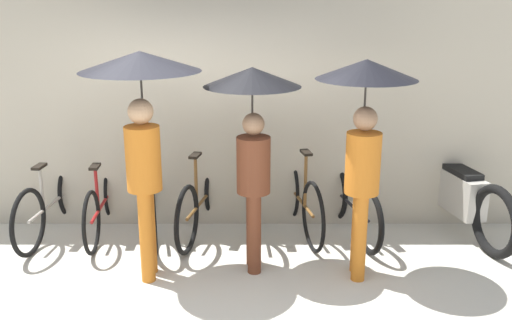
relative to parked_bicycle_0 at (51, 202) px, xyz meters
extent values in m
plane|color=beige|center=(1.67, -1.53, -0.38)|extent=(30.00, 30.00, 0.00)
cube|color=#B2A893|center=(1.67, 0.33, 0.92)|extent=(12.57, 0.12, 2.59)
torus|color=black|center=(0.05, 0.53, -0.02)|extent=(0.12, 0.72, 0.71)
torus|color=black|center=(-0.05, -0.55, -0.02)|extent=(0.12, 0.72, 0.71)
cylinder|color=#A59E93|center=(0.00, -0.01, -0.02)|extent=(0.14, 1.09, 0.04)
cylinder|color=#A59E93|center=(-0.02, -0.20, 0.22)|extent=(0.04, 0.04, 0.48)
cube|color=black|center=(-0.02, -0.20, 0.47)|extent=(0.11, 0.21, 0.03)
cylinder|color=#A59E93|center=(0.05, 0.53, 0.35)|extent=(0.04, 0.04, 0.73)
cylinder|color=#A59E93|center=(0.05, 0.53, 0.72)|extent=(0.44, 0.07, 0.03)
torus|color=black|center=(0.53, 0.51, -0.04)|extent=(0.07, 0.68, 0.68)
torus|color=black|center=(0.58, -0.50, -0.04)|extent=(0.07, 0.68, 0.68)
cylinder|color=maroon|center=(0.55, 0.00, -0.04)|extent=(0.08, 1.02, 0.04)
cylinder|color=maroon|center=(0.56, -0.17, 0.21)|extent=(0.04, 0.04, 0.49)
cube|color=black|center=(0.56, -0.17, 0.46)|extent=(0.10, 0.20, 0.03)
cylinder|color=maroon|center=(0.53, 0.51, 0.30)|extent=(0.04, 0.04, 0.69)
cylinder|color=maroon|center=(0.53, 0.51, 0.65)|extent=(0.44, 0.05, 0.03)
torus|color=black|center=(1.00, 0.54, -0.01)|extent=(0.20, 0.73, 0.74)
torus|color=black|center=(1.22, -0.52, -0.01)|extent=(0.20, 0.73, 0.74)
cylinder|color=black|center=(1.11, 0.01, -0.01)|extent=(0.25, 1.07, 0.04)
cylinder|color=black|center=(1.15, -0.17, 0.29)|extent=(0.04, 0.04, 0.58)
cube|color=black|center=(1.15, -0.17, 0.59)|extent=(0.13, 0.21, 0.03)
cylinder|color=black|center=(1.00, 0.54, 0.31)|extent=(0.04, 0.04, 0.63)
cylinder|color=black|center=(1.00, 0.54, 0.62)|extent=(0.44, 0.12, 0.03)
torus|color=black|center=(1.77, 0.57, -0.01)|extent=(0.19, 0.73, 0.73)
torus|color=black|center=(1.56, -0.50, -0.01)|extent=(0.19, 0.73, 0.73)
cylinder|color=brown|center=(1.67, 0.04, -0.01)|extent=(0.24, 1.07, 0.04)
cylinder|color=brown|center=(1.63, -0.15, 0.28)|extent=(0.04, 0.04, 0.58)
cube|color=black|center=(1.63, -0.15, 0.58)|extent=(0.13, 0.21, 0.03)
cylinder|color=brown|center=(1.77, 0.57, 0.35)|extent=(0.04, 0.04, 0.71)
cylinder|color=brown|center=(1.77, 0.57, 0.70)|extent=(0.44, 0.11, 0.03)
torus|color=black|center=(2.18, 0.55, 0.00)|extent=(0.11, 0.75, 0.75)
torus|color=black|center=(2.26, -0.54, 0.00)|extent=(0.11, 0.75, 0.75)
cylinder|color=#19662D|center=(2.22, 0.01, 0.00)|extent=(0.12, 1.09, 0.04)
cylinder|color=#19662D|center=(2.24, -0.18, 0.27)|extent=(0.04, 0.04, 0.55)
cube|color=black|center=(2.24, -0.18, 0.56)|extent=(0.10, 0.21, 0.03)
cylinder|color=#19662D|center=(2.18, 0.55, 0.31)|extent=(0.04, 0.04, 0.62)
cylinder|color=#19662D|center=(2.18, 0.55, 0.62)|extent=(0.44, 0.06, 0.03)
torus|color=black|center=(2.68, 0.51, 0.00)|extent=(0.19, 0.75, 0.75)
torus|color=black|center=(2.87, -0.44, 0.00)|extent=(0.19, 0.75, 0.75)
cylinder|color=brown|center=(2.78, 0.04, 0.00)|extent=(0.22, 0.96, 0.04)
cylinder|color=brown|center=(2.81, -0.13, 0.30)|extent=(0.04, 0.04, 0.59)
cube|color=black|center=(2.81, -0.13, 0.61)|extent=(0.13, 0.21, 0.03)
cylinder|color=brown|center=(2.68, 0.51, 0.32)|extent=(0.04, 0.04, 0.64)
cylinder|color=brown|center=(2.68, 0.51, 0.64)|extent=(0.44, 0.11, 0.03)
torus|color=black|center=(3.23, 0.47, -0.03)|extent=(0.21, 0.69, 0.70)
torus|color=black|center=(3.44, -0.50, -0.03)|extent=(0.21, 0.69, 0.70)
cylinder|color=black|center=(3.33, -0.02, -0.03)|extent=(0.25, 0.97, 0.04)
cylinder|color=black|center=(3.37, -0.18, 0.27)|extent=(0.04, 0.04, 0.59)
cube|color=black|center=(3.37, -0.18, 0.57)|extent=(0.13, 0.21, 0.03)
cylinder|color=black|center=(3.23, 0.47, 0.30)|extent=(0.04, 0.04, 0.66)
cylinder|color=black|center=(3.23, 0.47, 0.63)|extent=(0.44, 0.12, 0.03)
cylinder|color=#C66B1E|center=(1.26, -1.10, 0.06)|extent=(0.13, 0.13, 0.88)
cylinder|color=#C66B1E|center=(1.25, -0.92, 0.06)|extent=(0.13, 0.13, 0.88)
cylinder|color=#C66B1E|center=(1.26, -1.01, 0.80)|extent=(0.32, 0.32, 0.60)
sphere|color=tan|center=(1.26, -1.01, 1.23)|extent=(0.23, 0.23, 0.23)
cylinder|color=#332D28|center=(1.25, -0.87, 1.20)|extent=(0.02, 0.02, 0.73)
cone|color=black|center=(1.25, -0.87, 1.66)|extent=(1.09, 1.09, 0.18)
cylinder|color=brown|center=(2.26, -0.94, 0.02)|extent=(0.13, 0.13, 0.79)
cylinder|color=brown|center=(2.25, -0.76, 0.02)|extent=(0.13, 0.13, 0.79)
cylinder|color=brown|center=(2.25, -0.85, 0.69)|extent=(0.32, 0.32, 0.54)
sphere|color=#997051|center=(2.25, -0.85, 1.08)|extent=(0.21, 0.21, 0.21)
cylinder|color=#332D28|center=(2.24, -0.71, 1.06)|extent=(0.02, 0.02, 0.69)
cone|color=black|center=(2.24, -0.71, 1.50)|extent=(0.92, 0.92, 0.18)
cylinder|color=#C66B1E|center=(3.24, -1.08, 0.04)|extent=(0.13, 0.13, 0.84)
cylinder|color=#C66B1E|center=(3.26, -0.91, 0.04)|extent=(0.13, 0.13, 0.84)
cylinder|color=#C66B1E|center=(3.25, -0.99, 0.75)|extent=(0.32, 0.32, 0.57)
sphere|color=#997051|center=(3.25, -0.99, 1.17)|extent=(0.22, 0.22, 0.22)
cylinder|color=#332D28|center=(3.26, -0.86, 1.14)|extent=(0.02, 0.02, 0.71)
cone|color=black|center=(3.26, -0.86, 1.58)|extent=(0.92, 0.92, 0.18)
torus|color=black|center=(4.42, 0.70, 0.01)|extent=(0.26, 0.77, 0.76)
torus|color=black|center=(4.71, -0.58, 0.01)|extent=(0.26, 0.77, 0.76)
cube|color=#ADA89E|center=(4.57, 0.06, 0.09)|extent=(0.39, 0.76, 0.44)
cube|color=black|center=(4.57, 0.06, 0.34)|extent=(0.32, 0.54, 0.06)
cylinder|color=#B2B2B7|center=(4.42, 0.70, 0.56)|extent=(0.57, 0.16, 0.03)
camera|label=1|loc=(2.28, -5.95, 2.25)|focal=40.00mm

